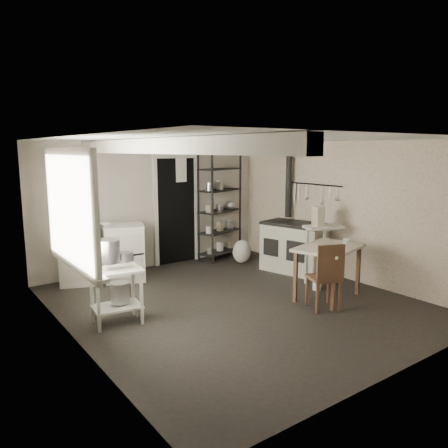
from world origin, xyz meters
TOP-DOWN VIEW (x-y plane):
  - floor at (0.00, 0.00)m, footprint 5.00×5.00m
  - ceiling at (0.00, 0.00)m, footprint 5.00×5.00m
  - wall_back at (0.00, 2.50)m, footprint 4.50×0.02m
  - wall_front at (0.00, -2.50)m, footprint 4.50×0.02m
  - wall_left at (-2.25, 0.00)m, footprint 0.02×5.00m
  - wall_right at (2.25, 0.00)m, footprint 0.02×5.00m
  - window at (-2.22, 0.20)m, footprint 0.12×1.76m
  - doorway at (0.45, 2.47)m, footprint 0.96×0.10m
  - ceiling_beam at (-1.20, 0.00)m, footprint 0.18×5.00m
  - wallpaper_panel at (2.24, 0.00)m, footprint 0.01×5.00m
  - utensil_rail at (2.19, 0.60)m, footprint 0.06×1.20m
  - prep_table at (-1.67, 0.28)m, footprint 0.67×0.51m
  - stockpot at (-1.74, 0.29)m, footprint 0.28×0.28m
  - saucepan at (-1.53, 0.27)m, footprint 0.23×0.23m
  - bucket at (-1.61, 0.31)m, footprint 0.31×0.31m
  - base_cabinets at (-1.15, 2.13)m, footprint 1.54×1.07m
  - mixing_bowl at (-1.10, 2.08)m, footprint 0.26×0.26m
  - counter_cup at (-1.53, 2.02)m, footprint 0.14×0.14m
  - shelf_rack at (1.33, 2.29)m, footprint 1.05×0.67m
  - shelf_jar at (1.07, 2.31)m, footprint 0.09×0.09m
  - storage_box_a at (1.13, 2.27)m, footprint 0.35×0.31m
  - storage_box_b at (1.56, 2.30)m, footprint 0.32×0.30m
  - stove at (1.83, 0.69)m, footprint 0.88×1.24m
  - stovepipe at (2.10, 1.16)m, footprint 0.12×0.12m
  - side_ledge at (1.75, -0.04)m, footprint 0.69×0.52m
  - oats_box at (1.65, 0.00)m, footprint 0.19×0.24m
  - work_table at (1.21, -0.62)m, footprint 1.18×0.97m
  - table_cup at (1.46, -0.72)m, footprint 0.11×0.11m
  - chair at (0.83, -0.87)m, footprint 0.51×0.52m
  - flour_sack at (1.44, 1.71)m, footprint 0.44×0.40m
  - floor_crock at (1.37, -0.28)m, footprint 0.17×0.17m

SIDE VIEW (x-z plane):
  - floor at x=0.00m, z-range 0.00..0.00m
  - floor_crock at x=1.37m, z-range -0.01..0.16m
  - flour_sack at x=1.44m, z-range 0.02..0.46m
  - work_table at x=1.21m, z-range -0.01..0.77m
  - bucket at x=-1.61m, z-range 0.25..0.52m
  - prep_table at x=-1.67m, z-range 0.05..0.75m
  - side_ledge at x=1.75m, z-range -0.04..0.90m
  - stove at x=1.83m, z-range 0.00..0.88m
  - base_cabinets at x=-1.15m, z-range -0.01..0.93m
  - chair at x=0.83m, z-range 0.02..0.95m
  - table_cup at x=1.46m, z-range 0.76..0.85m
  - saucepan at x=-1.53m, z-range 0.80..0.90m
  - stockpot at x=-1.74m, z-range 0.80..1.08m
  - shelf_rack at x=1.33m, z-range -0.08..1.98m
  - mixing_bowl at x=-1.10m, z-range 0.92..0.98m
  - counter_cup at x=-1.53m, z-range 0.92..1.01m
  - doorway at x=0.45m, z-range -0.04..2.04m
  - oats_box at x=1.65m, z-range 0.85..1.17m
  - wall_back at x=0.00m, z-range 0.00..2.30m
  - wall_front at x=0.00m, z-range 0.00..2.30m
  - wall_left at x=-2.25m, z-range 0.00..2.30m
  - wall_right at x=2.25m, z-range 0.00..2.30m
  - wallpaper_panel at x=2.24m, z-range 0.00..2.30m
  - shelf_jar at x=1.07m, z-range 1.27..1.44m
  - window at x=-2.22m, z-range 0.86..2.14m
  - utensil_rail at x=2.19m, z-range 1.33..1.77m
  - stovepipe at x=2.10m, z-range 0.93..2.25m
  - storage_box_b at x=1.56m, z-range 1.90..2.08m
  - storage_box_a at x=1.13m, z-range 1.90..2.12m
  - ceiling_beam at x=-1.20m, z-range 2.11..2.29m
  - ceiling at x=0.00m, z-range 2.30..2.30m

